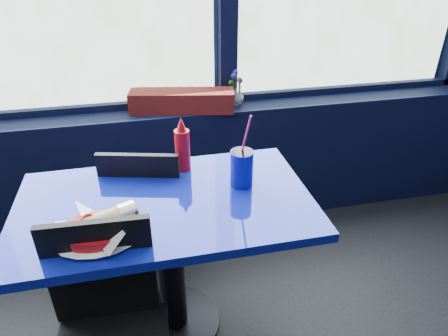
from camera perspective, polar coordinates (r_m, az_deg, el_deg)
window_sill at (r=2.59m, az=-16.24°, el=-0.97°), size 5.00×0.26×0.80m
near_table at (r=1.76m, az=-8.01°, el=-9.50°), size 1.20×0.70×0.75m
chair_near_front at (r=1.56m, az=-16.18°, el=-20.73°), size 0.41×0.42×0.87m
chair_near_back at (r=2.07m, az=-12.17°, el=-5.79°), size 0.47×0.48×0.86m
planter_box at (r=2.36m, az=-6.01°, el=9.52°), size 0.62×0.26×0.12m
flower_vase at (r=2.44m, az=1.70°, el=10.46°), size 0.10×0.11×0.21m
food_basket at (r=1.49m, az=-17.46°, el=-8.33°), size 0.29×0.28×0.10m
ketchup_bottle at (r=1.81m, az=-5.96°, el=2.99°), size 0.07×0.07×0.26m
soda_cup at (r=1.70m, az=2.54°, el=0.10°), size 0.10×0.10×0.34m
napkin at (r=1.56m, az=-20.72°, el=-8.91°), size 0.19×0.19×0.00m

